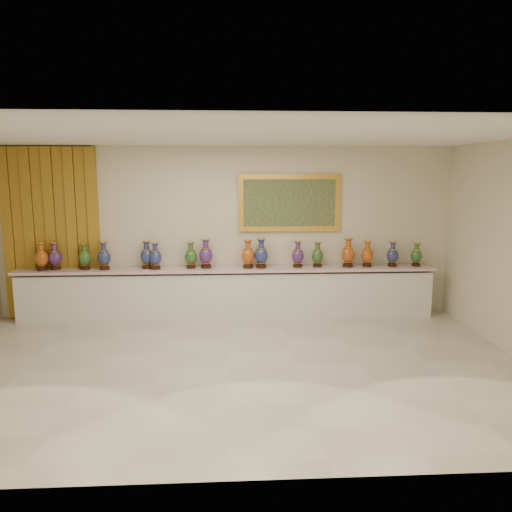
{
  "coord_description": "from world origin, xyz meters",
  "views": [
    {
      "loc": [
        0.02,
        -6.3,
        2.55
      ],
      "look_at": [
        0.47,
        1.7,
        1.2
      ],
      "focal_mm": 35.0,
      "sensor_mm": 36.0,
      "label": 1
    }
  ],
  "objects_px": {
    "vase_0": "(42,258)",
    "vase_2": "(85,258)",
    "counter": "(228,294)",
    "vase_1": "(55,257)"
  },
  "relations": [
    {
      "from": "vase_1",
      "to": "vase_2",
      "type": "relative_size",
      "value": 1.05
    },
    {
      "from": "vase_0",
      "to": "vase_1",
      "type": "height_order",
      "value": "vase_0"
    },
    {
      "from": "counter",
      "to": "vase_0",
      "type": "distance_m",
      "value": 3.22
    },
    {
      "from": "counter",
      "to": "vase_0",
      "type": "xyz_separation_m",
      "value": [
        -3.15,
        -0.05,
        0.68
      ]
    },
    {
      "from": "vase_0",
      "to": "vase_2",
      "type": "height_order",
      "value": "vase_0"
    },
    {
      "from": "vase_1",
      "to": "vase_2",
      "type": "bearing_deg",
      "value": -1.09
    },
    {
      "from": "counter",
      "to": "vase_0",
      "type": "bearing_deg",
      "value": -179.09
    },
    {
      "from": "vase_0",
      "to": "counter",
      "type": "bearing_deg",
      "value": 0.91
    },
    {
      "from": "vase_1",
      "to": "vase_0",
      "type": "bearing_deg",
      "value": -163.95
    },
    {
      "from": "vase_1",
      "to": "counter",
      "type": "bearing_deg",
      "value": -0.16
    }
  ]
}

